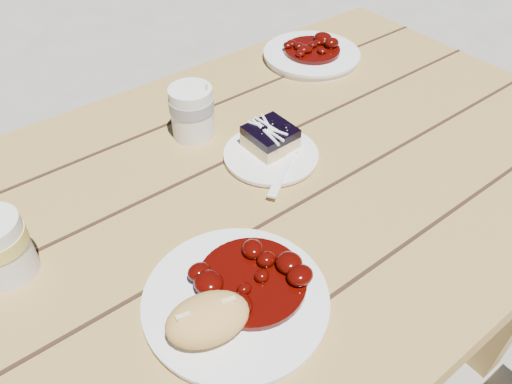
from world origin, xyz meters
TOP-DOWN VIEW (x-y plane):
  - picnic_table at (0.00, -0.00)m, footprint 2.00×1.55m
  - main_plate at (0.16, -0.17)m, footprint 0.24×0.24m
  - goulash_stew at (0.19, -0.17)m, footprint 0.15×0.15m
  - bread_roll at (0.11, -0.19)m, footprint 0.12×0.09m
  - dessert_plate at (0.39, 0.04)m, footprint 0.16×0.16m
  - blueberry_cake at (0.40, 0.05)m, footprint 0.08×0.08m
  - fork_dessert at (0.37, -0.02)m, footprint 0.15×0.11m
  - coffee_cup at (0.32, 0.18)m, footprint 0.08×0.08m
  - second_plate at (0.70, 0.27)m, footprint 0.22×0.22m
  - second_stew at (0.70, 0.27)m, footprint 0.13×0.13m

SIDE VIEW (x-z plane):
  - picnic_table at x=0.00m, z-range 0.21..0.96m
  - dessert_plate at x=0.39m, z-range 0.75..0.76m
  - main_plate at x=0.16m, z-range 0.75..0.77m
  - second_plate at x=0.70m, z-range 0.75..0.77m
  - fork_dessert at x=0.37m, z-range 0.76..0.76m
  - blueberry_cake at x=0.40m, z-range 0.76..0.80m
  - goulash_stew at x=0.19m, z-range 0.77..0.81m
  - second_stew at x=0.70m, z-range 0.77..0.81m
  - bread_roll at x=0.11m, z-range 0.77..0.82m
  - coffee_cup at x=0.32m, z-range 0.75..0.85m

